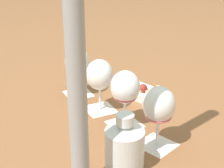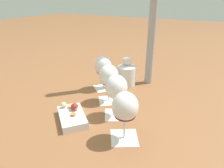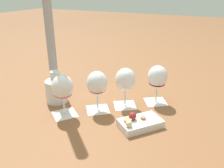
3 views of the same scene
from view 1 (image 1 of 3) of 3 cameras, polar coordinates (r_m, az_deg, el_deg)
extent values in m
plane|color=brown|center=(1.22, -0.18, -5.38)|extent=(8.00, 8.00, 0.00)
cube|color=silver|center=(1.07, 7.42, -9.97)|extent=(0.14, 0.15, 0.00)
cube|color=silver|center=(1.17, 2.12, -6.67)|extent=(0.14, 0.14, 0.00)
cube|color=silver|center=(1.27, -1.98, -4.21)|extent=(0.14, 0.14, 0.00)
cube|color=silver|center=(1.39, -5.60, -1.61)|extent=(0.14, 0.14, 0.00)
cylinder|color=white|center=(1.07, 7.43, -9.81)|extent=(0.07, 0.07, 0.01)
cylinder|color=white|center=(1.05, 7.55, -7.77)|extent=(0.01, 0.01, 0.08)
ellipsoid|color=white|center=(1.01, 7.82, -3.41)|extent=(0.10, 0.10, 0.11)
ellipsoid|color=#DA606A|center=(1.02, 7.70, -5.32)|extent=(0.08, 0.08, 0.02)
cylinder|color=white|center=(1.17, 2.12, -6.51)|extent=(0.07, 0.07, 0.01)
cylinder|color=white|center=(1.15, 2.16, -4.58)|extent=(0.01, 0.01, 0.08)
ellipsoid|color=white|center=(1.11, 2.23, -0.51)|extent=(0.10, 0.10, 0.11)
ellipsoid|color=maroon|center=(1.12, 2.20, -1.97)|extent=(0.08, 0.08, 0.04)
cylinder|color=white|center=(1.26, -1.98, -4.07)|extent=(0.07, 0.07, 0.01)
cylinder|color=white|center=(1.24, -2.01, -2.24)|extent=(0.01, 0.01, 0.08)
ellipsoid|color=white|center=(1.21, -2.07, 1.58)|extent=(0.10, 0.10, 0.11)
ellipsoid|color=maroon|center=(1.22, -2.05, 0.45)|extent=(0.08, 0.08, 0.05)
cylinder|color=white|center=(1.39, -5.61, -1.47)|extent=(0.07, 0.07, 0.01)
cylinder|color=white|center=(1.37, -5.68, 0.22)|extent=(0.01, 0.01, 0.08)
ellipsoid|color=white|center=(1.34, -5.83, 3.73)|extent=(0.10, 0.10, 0.11)
ellipsoid|color=#4A1221|center=(1.35, -5.77, 2.30)|extent=(0.08, 0.08, 0.03)
cylinder|color=silver|center=(0.95, 2.09, -10.75)|extent=(0.11, 0.11, 0.11)
cone|color=silver|center=(0.91, 2.16, -7.25)|extent=(0.11, 0.11, 0.02)
cylinder|color=silver|center=(0.90, 2.18, -5.91)|extent=(0.05, 0.05, 0.03)
cube|color=silver|center=(1.37, 4.75, -1.35)|extent=(0.19, 0.20, 0.03)
cylinder|color=tan|center=(1.32, 6.26, -1.33)|extent=(0.03, 0.03, 0.01)
cylinder|color=#B2703D|center=(1.37, 4.23, -0.44)|extent=(0.02, 0.02, 0.01)
sphere|color=#DBB775|center=(1.33, 5.03, -0.81)|extent=(0.03, 0.03, 0.03)
sphere|color=maroon|center=(1.33, 5.19, -0.70)|extent=(0.03, 0.03, 0.03)
sphere|color=beige|center=(1.34, 7.67, -0.78)|extent=(0.03, 0.03, 0.03)
cylinder|color=#99999E|center=(0.71, -6.51, 13.69)|extent=(0.05, 0.05, 0.94)
camera|label=2|loc=(1.87, -11.44, 20.38)|focal=32.00mm
camera|label=3|loc=(1.72, 35.72, 18.14)|focal=38.00mm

